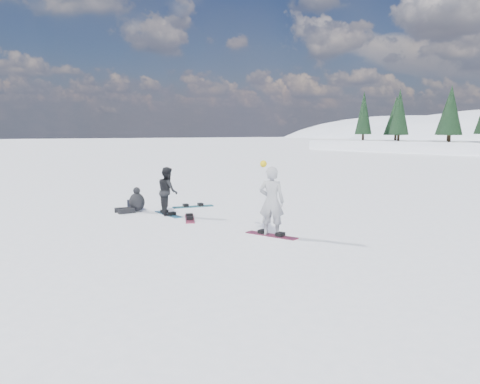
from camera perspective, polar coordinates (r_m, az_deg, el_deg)
name	(u,v)px	position (r m, az deg, el deg)	size (l,w,h in m)	color
ground	(225,238)	(12.19, -1.89, -5.61)	(420.00, 420.00, 0.00)	white
snowboarder_woman	(271,201)	(12.28, 3.86, -1.11)	(0.80, 0.75, 1.99)	#A7A8AD
snowboarder_man	(168,191)	(15.63, -8.81, 0.13)	(0.78, 0.60, 1.60)	black
seated_rider	(135,202)	(16.51, -12.62, -1.23)	(0.69, 1.05, 0.85)	black
gear_bag	(134,204)	(17.27, -12.78, -1.46)	(0.45, 0.30, 0.30)	black
snowboard_woman	(271,235)	(12.44, 3.83, -5.29)	(1.50, 0.28, 0.03)	maroon
snowboard_man	(168,214)	(15.74, -8.75, -2.70)	(1.50, 0.28, 0.03)	#19618B
snowboard_loose_b	(190,219)	(14.87, -6.15, -3.24)	(1.50, 0.28, 0.03)	maroon
snowboard_loose_a	(193,207)	(17.27, -5.74, -1.77)	(1.50, 0.28, 0.03)	#177583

